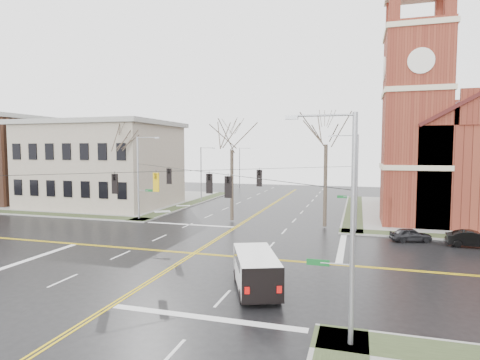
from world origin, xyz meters
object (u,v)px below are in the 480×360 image
(church, at_px, (478,144))
(tree_nw_far, at_px, (127,145))
(parked_car_a, at_px, (411,235))
(tree_nw_near, at_px, (232,145))
(cargo_van, at_px, (255,268))
(signal_pole_se, at_px, (348,223))
(streetlight_north_a, at_px, (202,172))
(streetlight_north_b, at_px, (240,166))
(signal_pole_ne, at_px, (355,180))
(signal_pole_nw, at_px, (140,175))
(tree_ne, at_px, (326,139))
(parked_car_b, at_px, (473,239))

(church, distance_m, tree_nw_far, 40.46)
(parked_car_a, height_order, tree_nw_far, tree_nw_far)
(tree_nw_near, bearing_deg, cargo_van, -68.75)
(signal_pole_se, xyz_separation_m, tree_nw_near, (-12.69, 25.02, 3.26))
(tree_nw_far, bearing_deg, church, 16.39)
(streetlight_north_a, distance_m, streetlight_north_b, 20.00)
(signal_pole_ne, xyz_separation_m, streetlight_north_a, (-21.97, 16.50, -0.48))
(cargo_van, bearing_deg, church, 37.37)
(signal_pole_ne, relative_size, streetlight_north_b, 1.12)
(signal_pole_ne, bearing_deg, cargo_van, -105.88)
(signal_pole_nw, distance_m, tree_nw_far, 4.65)
(signal_pole_ne, xyz_separation_m, cargo_van, (-5.03, -17.67, -3.73))
(tree_ne, bearing_deg, signal_pole_se, -83.45)
(signal_pole_se, distance_m, parked_car_a, 21.32)
(signal_pole_ne, relative_size, parked_car_b, 2.27)
(signal_pole_ne, bearing_deg, signal_pole_se, -90.00)
(parked_car_b, bearing_deg, tree_ne, 72.40)
(signal_pole_se, height_order, tree_nw_far, tree_nw_far)
(streetlight_north_a, height_order, cargo_van, streetlight_north_a)
(streetlight_north_b, bearing_deg, parked_car_b, -52.03)
(streetlight_north_a, distance_m, tree_nw_near, 17.60)
(signal_pole_ne, xyz_separation_m, streetlight_north_b, (-21.97, 36.50, -0.48))
(church, distance_m, streetlight_north_b, 42.53)
(signal_pole_ne, relative_size, signal_pole_nw, 1.00)
(signal_pole_se, bearing_deg, tree_ne, 96.55)
(cargo_van, bearing_deg, signal_pole_se, -68.45)
(tree_nw_far, bearing_deg, streetlight_north_a, 76.93)
(tree_nw_far, bearing_deg, signal_pole_ne, -4.21)
(church, distance_m, tree_ne, 20.19)
(parked_car_b, xyz_separation_m, tree_nw_near, (-21.88, 5.46, 7.55))
(parked_car_a, height_order, parked_car_b, parked_car_b)
(parked_car_a, height_order, tree_ne, tree_ne)
(church, distance_m, parked_car_b, 18.92)
(cargo_van, distance_m, tree_nw_near, 22.26)
(signal_pole_ne, distance_m, signal_pole_se, 23.00)
(signal_pole_se, relative_size, parked_car_b, 2.27)
(church, height_order, cargo_van, church)
(cargo_van, xyz_separation_m, tree_nw_far, (-20.34, 19.54, 7.00))
(streetlight_north_a, xyz_separation_m, tree_ne, (19.18, -15.21, 4.31))
(streetlight_north_a, relative_size, tree_nw_far, 0.71)
(signal_pole_ne, relative_size, cargo_van, 1.56)
(signal_pole_ne, bearing_deg, streetlight_north_b, 121.05)
(signal_pole_ne, height_order, cargo_van, signal_pole_ne)
(church, relative_size, signal_pole_nw, 3.06)
(signal_pole_nw, relative_size, cargo_van, 1.56)
(tree_ne, bearing_deg, streetlight_north_a, 141.59)
(church, bearing_deg, signal_pole_nw, -159.79)
(tree_nw_far, bearing_deg, signal_pole_nw, -34.39)
(parked_car_b, bearing_deg, parked_car_a, 84.26)
(signal_pole_nw, xyz_separation_m, tree_nw_near, (9.96, 2.02, 3.26))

